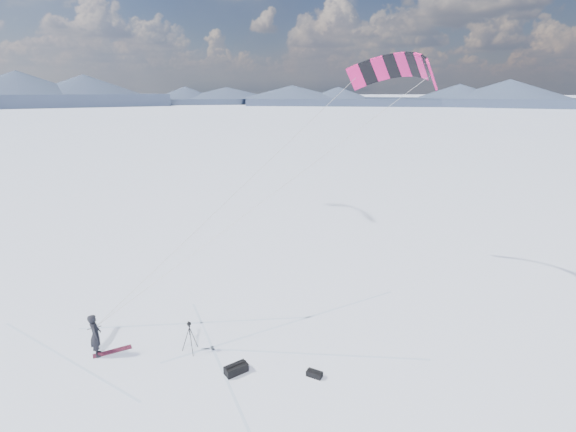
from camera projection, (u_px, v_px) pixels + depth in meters
name	position (u px, v px, depth m)	size (l,w,h in m)	color
ground	(188.00, 363.00, 17.27)	(1800.00, 1800.00, 0.00)	white
horizon_hills	(181.00, 272.00, 16.08)	(704.00, 704.42, 9.59)	#1F293E
snow_tracks	(153.00, 377.00, 16.43)	(13.93, 10.25, 0.01)	#AABDD8
snowkiter	(98.00, 355.00, 17.80)	(0.70, 0.46, 1.92)	black
snowboard	(112.00, 351.00, 17.99)	(1.55, 0.29, 0.04)	maroon
tripod	(190.00, 333.00, 17.78)	(0.71, 0.63, 1.40)	black
gear_bag_a	(236.00, 369.00, 16.61)	(0.99, 0.61, 0.41)	black
gear_bag_b	(314.00, 374.00, 16.42)	(0.62, 0.67, 0.28)	black
power_kite	(396.00, 71.00, 22.46)	(17.43, 6.23, 11.48)	#D21562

